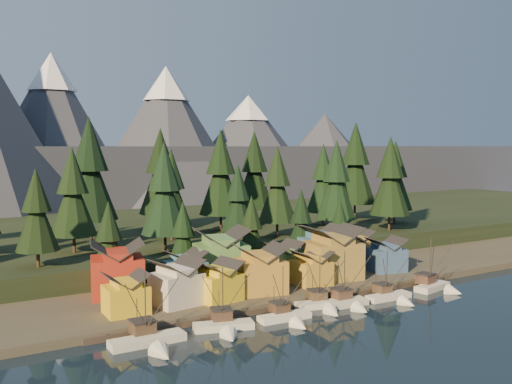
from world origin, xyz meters
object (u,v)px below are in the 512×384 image
boat_4 (349,295)px  house_back_1 (186,269)px  boat_6 (437,279)px  boat_0 (151,333)px  boat_2 (288,311)px  boat_1 (225,319)px  house_front_0 (126,292)px  boat_3 (324,298)px  boat_5 (393,291)px  house_back_0 (117,268)px  house_front_1 (177,281)px

boat_4 → house_back_1: bearing=138.7°
boat_6 → house_back_1: 52.26m
boat_0 → boat_2: size_ratio=1.21×
boat_1 → house_front_0: boat_1 is taller
boat_0 → boat_3: size_ratio=1.16×
boat_5 → house_back_0: bearing=152.7°
house_back_0 → house_front_0: bearing=-87.3°
boat_0 → boat_4: size_ratio=1.13×
house_front_1 → boat_2: bearing=-55.6°
house_front_0 → house_front_1: bearing=5.8°
boat_1 → house_back_1: size_ratio=1.45×
boat_4 → house_back_0: (-36.28, 25.09, 4.72)m
boat_2 → boat_4: size_ratio=0.93×
house_front_1 → house_back_1: 10.72m
boat_5 → house_front_0: bearing=166.1°
boat_4 → house_back_0: bearing=148.4°
boat_2 → house_front_0: 27.98m
boat_2 → boat_0: bearing=-177.9°
boat_4 → house_back_0: 44.36m
house_front_1 → boat_1: bearing=-89.2°
house_front_0 → house_back_1: (15.52, 9.65, 0.44)m
house_back_0 → boat_3: bearing=-22.7°
boat_0 → boat_6: boat_0 is taller
boat_2 → boat_4: bearing=8.3°
house_back_0 → boat_6: bearing=-8.8°
boat_3 → house_front_0: size_ratio=1.54×
house_front_0 → boat_1: bearing=-45.4°
boat_3 → boat_1: bearing=-161.7°
boat_1 → boat_6: bearing=16.6°
boat_3 → house_back_1: (-18.41, 20.97, 3.66)m
house_back_1 → boat_5: bearing=-36.2°
boat_2 → house_back_0: size_ratio=0.93×
boat_2 → boat_3: size_ratio=0.96×
house_front_1 → boat_0: bearing=-135.5°
house_back_1 → house_front_1: bearing=-124.1°
boat_2 → house_back_1: bearing=112.7°
boat_0 → house_back_1: (16.34, 23.34, 3.46)m
boat_5 → house_back_0: 53.61m
boat_3 → boat_0: bearing=-162.8°
boat_0 → house_front_1: boat_0 is taller
boat_6 → house_back_1: boat_6 is taller
boat_3 → boat_5: (15.12, -2.49, -0.08)m
boat_3 → boat_5: size_ratio=1.03×
boat_1 → boat_3: boat_1 is taller
boat_6 → house_back_1: (-46.96, 22.71, 3.25)m
boat_4 → house_back_1: boat_4 is taller
boat_6 → house_front_1: 54.64m
boat_2 → house_back_1: (-8.35, 23.88, 3.74)m
boat_6 → house_front_0: boat_6 is taller
boat_6 → house_back_1: size_ratio=1.53×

